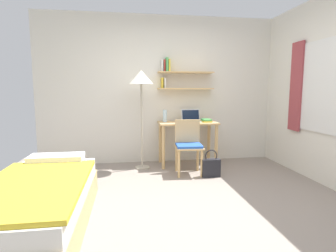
{
  "coord_description": "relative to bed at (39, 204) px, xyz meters",
  "views": [
    {
      "loc": [
        -0.66,
        -2.84,
        1.3
      ],
      "look_at": [
        -0.15,
        0.51,
        0.85
      ],
      "focal_mm": 28.95,
      "sensor_mm": 36.0,
      "label": 1
    }
  ],
  "objects": [
    {
      "name": "bed",
      "position": [
        0.0,
        0.0,
        0.0
      ],
      "size": [
        0.89,
        1.85,
        0.54
      ],
      "color": "tan",
      "rests_on": "ground_plane"
    },
    {
      "name": "wall_back",
      "position": [
        1.5,
        2.28,
        1.07
      ],
      "size": [
        4.4,
        0.27,
        2.6
      ],
      "color": "silver",
      "rests_on": "ground_plane"
    },
    {
      "name": "book_stack",
      "position": [
        2.19,
        1.93,
        0.54
      ],
      "size": [
        0.16,
        0.22,
        0.05
      ],
      "color": "gold",
      "rests_on": "desk"
    },
    {
      "name": "desk_chair",
      "position": [
        1.77,
        1.48,
        0.23
      ],
      "size": [
        0.44,
        0.42,
        0.84
      ],
      "color": "tan",
      "rests_on": "ground_plane"
    },
    {
      "name": "laptop",
      "position": [
        1.95,
        2.05,
        0.57
      ],
      "size": [
        0.34,
        0.22,
        0.21
      ],
      "color": "#B7BABF",
      "rests_on": "desk"
    },
    {
      "name": "ground_plane",
      "position": [
        1.5,
        0.26,
        -0.24
      ],
      "size": [
        5.28,
        5.28,
        0.0
      ],
      "primitive_type": "plane",
      "color": "gray"
    },
    {
      "name": "standing_lamp",
      "position": [
        1.07,
        1.85,
        1.18
      ],
      "size": [
        0.4,
        0.4,
        1.62
      ],
      "color": "#B2A893",
      "rests_on": "ground_plane"
    },
    {
      "name": "handbag",
      "position": [
        2.07,
        1.24,
        -0.09
      ],
      "size": [
        0.27,
        0.11,
        0.42
      ],
      "color": "#232328",
      "rests_on": "ground_plane"
    },
    {
      "name": "desk",
      "position": [
        1.87,
        1.96,
        0.36
      ],
      "size": [
        1.0,
        0.52,
        0.75
      ],
      "color": "tan",
      "rests_on": "ground_plane"
    },
    {
      "name": "water_bottle",
      "position": [
        1.48,
        2.02,
        0.62
      ],
      "size": [
        0.07,
        0.07,
        0.21
      ],
      "primitive_type": "cylinder",
      "color": "silver",
      "rests_on": "desk"
    }
  ]
}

